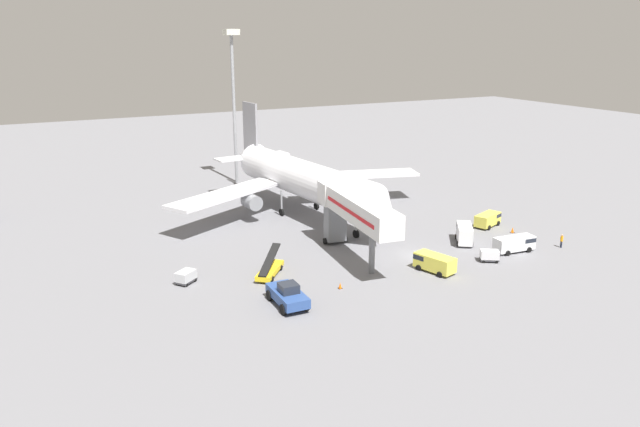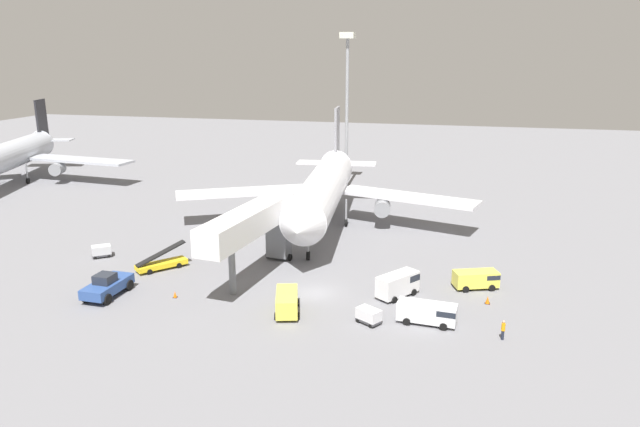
{
  "view_description": "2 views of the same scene",
  "coord_description": "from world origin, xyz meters",
  "px_view_note": "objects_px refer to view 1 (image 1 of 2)",
  "views": [
    {
      "loc": [
        -43.24,
        -57.42,
        26.17
      ],
      "look_at": [
        -6.81,
        13.11,
        2.91
      ],
      "focal_mm": 34.39,
      "sensor_mm": 36.0,
      "label": 1
    },
    {
      "loc": [
        13.8,
        -54.05,
        23.73
      ],
      "look_at": [
        -3.0,
        13.96,
        4.53
      ],
      "focal_mm": 33.01,
      "sensor_mm": 36.0,
      "label": 2
    }
  ],
  "objects_px": {
    "jet_bridge": "(353,209)",
    "baggage_cart_mid_center": "(186,276)",
    "service_van_near_center": "(434,262)",
    "airplane_at_gate": "(301,178)",
    "apron_light_mast": "(233,79)",
    "baggage_cart_far_left": "(489,255)",
    "service_van_far_right": "(464,233)",
    "service_van_outer_left": "(488,219)",
    "service_van_outer_right": "(515,243)",
    "belt_loader_truck": "(270,269)",
    "ground_crew_worker_foreground": "(562,241)",
    "safety_cone_bravo": "(513,230)",
    "pushback_tug": "(288,295)",
    "safety_cone_alpha": "(340,286)"
  },
  "relations": [
    {
      "from": "jet_bridge",
      "to": "safety_cone_alpha",
      "type": "relative_size",
      "value": 28.03
    },
    {
      "from": "service_van_outer_left",
      "to": "safety_cone_alpha",
      "type": "bearing_deg",
      "value": -161.62
    },
    {
      "from": "airplane_at_gate",
      "to": "safety_cone_bravo",
      "type": "height_order",
      "value": "airplane_at_gate"
    },
    {
      "from": "service_van_outer_left",
      "to": "baggage_cart_mid_center",
      "type": "relative_size",
      "value": 1.87
    },
    {
      "from": "airplane_at_gate",
      "to": "baggage_cart_mid_center",
      "type": "relative_size",
      "value": 16.37
    },
    {
      "from": "service_van_outer_left",
      "to": "service_van_far_right",
      "type": "distance_m",
      "value": 8.7
    },
    {
      "from": "baggage_cart_far_left",
      "to": "baggage_cart_mid_center",
      "type": "distance_m",
      "value": 35.59
    },
    {
      "from": "service_van_outer_right",
      "to": "ground_crew_worker_foreground",
      "type": "height_order",
      "value": "service_van_outer_right"
    },
    {
      "from": "baggage_cart_far_left",
      "to": "service_van_outer_right",
      "type": "bearing_deg",
      "value": 13.09
    },
    {
      "from": "jet_bridge",
      "to": "belt_loader_truck",
      "type": "height_order",
      "value": "jet_bridge"
    },
    {
      "from": "service_van_outer_right",
      "to": "service_van_near_center",
      "type": "xyz_separation_m",
      "value": [
        -13.16,
        -0.7,
        0.02
      ]
    },
    {
      "from": "ground_crew_worker_foreground",
      "to": "safety_cone_bravo",
      "type": "height_order",
      "value": "ground_crew_worker_foreground"
    },
    {
      "from": "airplane_at_gate",
      "to": "service_van_near_center",
      "type": "relative_size",
      "value": 8.42
    },
    {
      "from": "pushback_tug",
      "to": "ground_crew_worker_foreground",
      "type": "xyz_separation_m",
      "value": [
        38.21,
        -0.19,
        -0.19
      ]
    },
    {
      "from": "service_van_outer_right",
      "to": "baggage_cart_far_left",
      "type": "xyz_separation_m",
      "value": [
        -5.27,
        -1.22,
        -0.34
      ]
    },
    {
      "from": "baggage_cart_mid_center",
      "to": "safety_cone_bravo",
      "type": "distance_m",
      "value": 44.83
    },
    {
      "from": "baggage_cart_far_left",
      "to": "apron_light_mast",
      "type": "height_order",
      "value": "apron_light_mast"
    },
    {
      "from": "airplane_at_gate",
      "to": "safety_cone_bravo",
      "type": "distance_m",
      "value": 31.15
    },
    {
      "from": "pushback_tug",
      "to": "baggage_cart_far_left",
      "type": "relative_size",
      "value": 2.33
    },
    {
      "from": "pushback_tug",
      "to": "baggage_cart_mid_center",
      "type": "xyz_separation_m",
      "value": [
        -7.55,
        10.3,
        -0.35
      ]
    },
    {
      "from": "service_van_outer_right",
      "to": "pushback_tug",
      "type": "bearing_deg",
      "value": -177.49
    },
    {
      "from": "service_van_outer_left",
      "to": "service_van_far_right",
      "type": "bearing_deg",
      "value": -152.31
    },
    {
      "from": "service_van_outer_right",
      "to": "service_van_outer_left",
      "type": "xyz_separation_m",
      "value": [
        4.33,
        9.68,
        -0.06
      ]
    },
    {
      "from": "apron_light_mast",
      "to": "baggage_cart_far_left",
      "type": "bearing_deg",
      "value": -76.41
    },
    {
      "from": "service_van_near_center",
      "to": "airplane_at_gate",
      "type": "bearing_deg",
      "value": 96.51
    },
    {
      "from": "airplane_at_gate",
      "to": "safety_cone_bravo",
      "type": "bearing_deg",
      "value": -44.97
    },
    {
      "from": "service_van_outer_left",
      "to": "safety_cone_bravo",
      "type": "height_order",
      "value": "service_van_outer_left"
    },
    {
      "from": "service_van_far_right",
      "to": "service_van_outer_left",
      "type": "bearing_deg",
      "value": 27.69
    },
    {
      "from": "jet_bridge",
      "to": "service_van_near_center",
      "type": "relative_size",
      "value": 3.58
    },
    {
      "from": "service_van_near_center",
      "to": "ground_crew_worker_foreground",
      "type": "height_order",
      "value": "service_van_near_center"
    },
    {
      "from": "belt_loader_truck",
      "to": "service_van_near_center",
      "type": "bearing_deg",
      "value": -23.74
    },
    {
      "from": "jet_bridge",
      "to": "baggage_cart_mid_center",
      "type": "height_order",
      "value": "jet_bridge"
    },
    {
      "from": "service_van_far_right",
      "to": "service_van_near_center",
      "type": "bearing_deg",
      "value": -147.09
    },
    {
      "from": "jet_bridge",
      "to": "belt_loader_truck",
      "type": "xyz_separation_m",
      "value": [
        -11.21,
        -0.71,
        -5.35
      ]
    },
    {
      "from": "service_van_near_center",
      "to": "service_van_far_right",
      "type": "distance_m",
      "value": 11.67
    },
    {
      "from": "ground_crew_worker_foreground",
      "to": "apron_light_mast",
      "type": "bearing_deg",
      "value": 114.65
    },
    {
      "from": "belt_loader_truck",
      "to": "baggage_cart_mid_center",
      "type": "xyz_separation_m",
      "value": [
        -9.07,
        2.06,
        0.04
      ]
    },
    {
      "from": "service_van_outer_left",
      "to": "baggage_cart_mid_center",
      "type": "bearing_deg",
      "value": -178.98
    },
    {
      "from": "baggage_cart_mid_center",
      "to": "safety_cone_bravo",
      "type": "height_order",
      "value": "baggage_cart_mid_center"
    },
    {
      "from": "baggage_cart_far_left",
      "to": "apron_light_mast",
      "type": "relative_size",
      "value": 0.09
    },
    {
      "from": "service_van_near_center",
      "to": "apron_light_mast",
      "type": "bearing_deg",
      "value": 95.34
    },
    {
      "from": "service_van_near_center",
      "to": "ground_crew_worker_foreground",
      "type": "distance_m",
      "value": 19.57
    },
    {
      "from": "belt_loader_truck",
      "to": "service_van_far_right",
      "type": "relative_size",
      "value": 1.12
    },
    {
      "from": "safety_cone_alpha",
      "to": "apron_light_mast",
      "type": "distance_m",
      "value": 55.33
    },
    {
      "from": "pushback_tug",
      "to": "service_van_near_center",
      "type": "bearing_deg",
      "value": 2.14
    },
    {
      "from": "jet_bridge",
      "to": "service_van_outer_right",
      "type": "relative_size",
      "value": 3.37
    },
    {
      "from": "belt_loader_truck",
      "to": "baggage_cart_far_left",
      "type": "height_order",
      "value": "belt_loader_truck"
    },
    {
      "from": "pushback_tug",
      "to": "safety_cone_alpha",
      "type": "distance_m",
      "value": 6.92
    },
    {
      "from": "safety_cone_bravo",
      "to": "apron_light_mast",
      "type": "distance_m",
      "value": 54.55
    },
    {
      "from": "pushback_tug",
      "to": "service_van_outer_right",
      "type": "relative_size",
      "value": 1.08
    }
  ]
}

